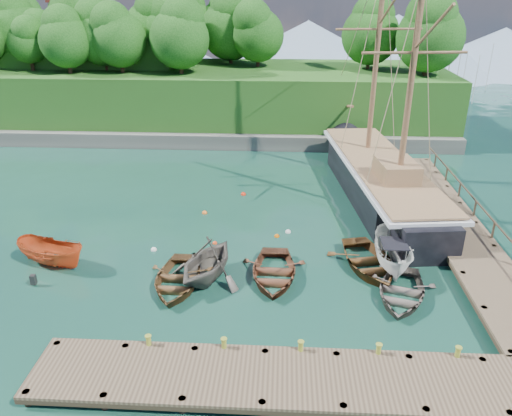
{
  "coord_description": "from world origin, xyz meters",
  "views": [
    {
      "loc": [
        1.13,
        -20.63,
        13.67
      ],
      "look_at": [
        -0.33,
        5.22,
        2.0
      ],
      "focal_mm": 35.0,
      "sensor_mm": 36.0,
      "label": 1
    }
  ],
  "objects_px": {
    "rowboat_1": "(207,279)",
    "cabin_boat_white": "(391,267)",
    "rowboat_4": "(368,268)",
    "motorboat_orange": "(54,265)",
    "schooner": "(380,182)",
    "rowboat_0": "(177,286)",
    "rowboat_2": "(273,279)",
    "rowboat_3": "(400,298)"
  },
  "relations": [
    {
      "from": "rowboat_4",
      "to": "motorboat_orange",
      "type": "height_order",
      "value": "motorboat_orange"
    },
    {
      "from": "schooner",
      "to": "rowboat_2",
      "type": "bearing_deg",
      "value": -129.1
    },
    {
      "from": "rowboat_3",
      "to": "rowboat_1",
      "type": "bearing_deg",
      "value": -171.0
    },
    {
      "from": "rowboat_0",
      "to": "schooner",
      "type": "bearing_deg",
      "value": 46.7
    },
    {
      "from": "rowboat_1",
      "to": "rowboat_4",
      "type": "xyz_separation_m",
      "value": [
        8.31,
        1.5,
        0.0
      ]
    },
    {
      "from": "rowboat_1",
      "to": "rowboat_2",
      "type": "bearing_deg",
      "value": 24.36
    },
    {
      "from": "cabin_boat_white",
      "to": "schooner",
      "type": "bearing_deg",
      "value": 88.41
    },
    {
      "from": "motorboat_orange",
      "to": "rowboat_1",
      "type": "bearing_deg",
      "value": -76.29
    },
    {
      "from": "rowboat_1",
      "to": "motorboat_orange",
      "type": "height_order",
      "value": "rowboat_1"
    },
    {
      "from": "rowboat_0",
      "to": "motorboat_orange",
      "type": "bearing_deg",
      "value": 167.96
    },
    {
      "from": "rowboat_2",
      "to": "motorboat_orange",
      "type": "bearing_deg",
      "value": 176.93
    },
    {
      "from": "rowboat_1",
      "to": "rowboat_4",
      "type": "height_order",
      "value": "rowboat_1"
    },
    {
      "from": "motorboat_orange",
      "to": "cabin_boat_white",
      "type": "height_order",
      "value": "cabin_boat_white"
    },
    {
      "from": "rowboat_0",
      "to": "cabin_boat_white",
      "type": "xyz_separation_m",
      "value": [
        10.95,
        2.38,
        0.0
      ]
    },
    {
      "from": "rowboat_1",
      "to": "rowboat_3",
      "type": "height_order",
      "value": "rowboat_1"
    },
    {
      "from": "rowboat_4",
      "to": "motorboat_orange",
      "type": "relative_size",
      "value": 1.19
    },
    {
      "from": "schooner",
      "to": "rowboat_1",
      "type": "bearing_deg",
      "value": -139.14
    },
    {
      "from": "motorboat_orange",
      "to": "cabin_boat_white",
      "type": "bearing_deg",
      "value": -67.72
    },
    {
      "from": "rowboat_1",
      "to": "schooner",
      "type": "relative_size",
      "value": 0.17
    },
    {
      "from": "schooner",
      "to": "cabin_boat_white",
      "type": "bearing_deg",
      "value": -102.23
    },
    {
      "from": "rowboat_4",
      "to": "schooner",
      "type": "bearing_deg",
      "value": 65.01
    },
    {
      "from": "motorboat_orange",
      "to": "schooner",
      "type": "xyz_separation_m",
      "value": [
        18.88,
        10.61,
        1.03
      ]
    },
    {
      "from": "rowboat_0",
      "to": "cabin_boat_white",
      "type": "distance_m",
      "value": 11.2
    },
    {
      "from": "rowboat_4",
      "to": "rowboat_2",
      "type": "bearing_deg",
      "value": -177.99
    },
    {
      "from": "rowboat_3",
      "to": "motorboat_orange",
      "type": "distance_m",
      "value": 17.93
    },
    {
      "from": "rowboat_1",
      "to": "rowboat_0",
      "type": "bearing_deg",
      "value": -132.04
    },
    {
      "from": "cabin_boat_white",
      "to": "rowboat_3",
      "type": "bearing_deg",
      "value": -88.68
    },
    {
      "from": "rowboat_0",
      "to": "cabin_boat_white",
      "type": "bearing_deg",
      "value": 13.18
    },
    {
      "from": "rowboat_3",
      "to": "motorboat_orange",
      "type": "xyz_separation_m",
      "value": [
        -17.81,
        2.06,
        0.0
      ]
    },
    {
      "from": "rowboat_4",
      "to": "cabin_boat_white",
      "type": "bearing_deg",
      "value": -5.23
    },
    {
      "from": "rowboat_2",
      "to": "cabin_boat_white",
      "type": "height_order",
      "value": "cabin_boat_white"
    },
    {
      "from": "rowboat_1",
      "to": "cabin_boat_white",
      "type": "xyz_separation_m",
      "value": [
        9.56,
        1.67,
        0.0
      ]
    },
    {
      "from": "rowboat_0",
      "to": "rowboat_2",
      "type": "height_order",
      "value": "rowboat_2"
    },
    {
      "from": "rowboat_2",
      "to": "rowboat_0",
      "type": "bearing_deg",
      "value": -168.74
    },
    {
      "from": "rowboat_0",
      "to": "schooner",
      "type": "height_order",
      "value": "schooner"
    },
    {
      "from": "rowboat_4",
      "to": "rowboat_3",
      "type": "bearing_deg",
      "value": -79.9
    },
    {
      "from": "cabin_boat_white",
      "to": "motorboat_orange",
      "type": "bearing_deg",
      "value": -173.67
    },
    {
      "from": "rowboat_1",
      "to": "cabin_boat_white",
      "type": "relative_size",
      "value": 0.92
    },
    {
      "from": "rowboat_2",
      "to": "schooner",
      "type": "relative_size",
      "value": 0.18
    },
    {
      "from": "rowboat_1",
      "to": "rowboat_2",
      "type": "distance_m",
      "value": 3.35
    },
    {
      "from": "rowboat_3",
      "to": "motorboat_orange",
      "type": "relative_size",
      "value": 1.07
    },
    {
      "from": "schooner",
      "to": "rowboat_4",
      "type": "bearing_deg",
      "value": -109.1
    }
  ]
}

